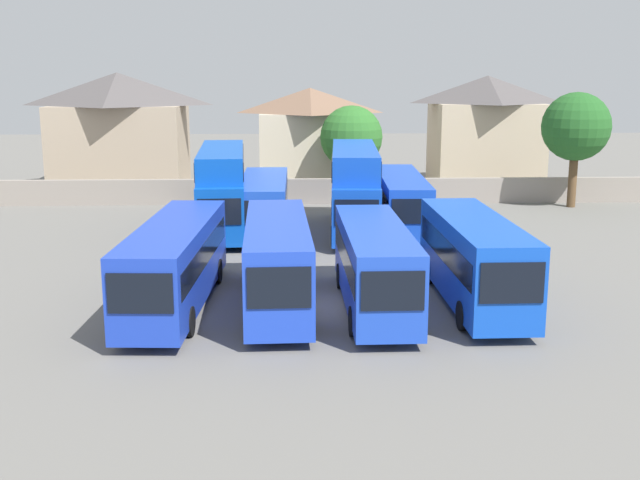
% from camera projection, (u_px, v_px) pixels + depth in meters
% --- Properties ---
extents(ground, '(140.00, 140.00, 0.00)m').
position_uv_depth(ground, '(311.00, 222.00, 49.03)').
color(ground, slate).
extents(depot_boundary_wall, '(56.00, 0.50, 1.80)m').
position_uv_depth(depot_boundary_wall, '(309.00, 191.00, 55.69)').
color(depot_boundary_wall, gray).
rests_on(depot_boundary_wall, ground).
extents(bus_1, '(3.07, 11.77, 3.40)m').
position_uv_depth(bus_1, '(175.00, 260.00, 31.17)').
color(bus_1, blue).
rests_on(bus_1, ground).
extents(bus_2, '(2.77, 10.78, 3.52)m').
position_uv_depth(bus_2, '(277.00, 259.00, 31.09)').
color(bus_2, blue).
rests_on(bus_2, ground).
extents(bus_3, '(2.62, 10.27, 3.38)m').
position_uv_depth(bus_3, '(375.00, 263.00, 30.79)').
color(bus_3, blue).
rests_on(bus_3, ground).
extents(bus_4, '(2.72, 10.48, 3.55)m').
position_uv_depth(bus_4, '(474.00, 256.00, 31.48)').
color(bus_4, blue).
rests_on(bus_4, ground).
extents(bus_5, '(3.25, 12.12, 4.90)m').
position_uv_depth(bus_5, '(222.00, 185.00, 45.78)').
color(bus_5, blue).
rests_on(bus_5, ground).
extents(bus_6, '(2.74, 10.46, 3.26)m').
position_uv_depth(bus_6, '(264.00, 202.00, 45.36)').
color(bus_6, blue).
rests_on(bus_6, ground).
extents(bus_7, '(3.24, 11.89, 4.99)m').
position_uv_depth(bus_7, '(354.00, 185.00, 45.47)').
color(bus_7, blue).
rests_on(bus_7, ground).
extents(bus_8, '(2.89, 11.49, 3.29)m').
position_uv_depth(bus_8, '(401.00, 199.00, 46.21)').
color(bus_8, blue).
rests_on(bus_8, ground).
extents(house_terrace_left, '(10.76, 7.67, 9.21)m').
position_uv_depth(house_terrace_left, '(120.00, 130.00, 62.59)').
color(house_terrace_left, tan).
rests_on(house_terrace_left, ground).
extents(house_terrace_centre, '(8.28, 6.39, 8.02)m').
position_uv_depth(house_terrace_centre, '(310.00, 138.00, 62.27)').
color(house_terrace_centre, beige).
rests_on(house_terrace_centre, ground).
extents(house_terrace_right, '(8.95, 6.83, 8.96)m').
position_uv_depth(house_terrace_right, '(486.00, 130.00, 63.51)').
color(house_terrace_right, '#C6B293').
rests_on(house_terrace_right, ground).
extents(tree_left_of_lot, '(4.62, 4.62, 6.87)m').
position_uv_depth(tree_left_of_lot, '(351.00, 137.00, 57.47)').
color(tree_left_of_lot, brown).
rests_on(tree_left_of_lot, ground).
extents(tree_behind_wall, '(4.70, 4.70, 7.94)m').
position_uv_depth(tree_behind_wall, '(576.00, 127.00, 53.40)').
color(tree_behind_wall, brown).
rests_on(tree_behind_wall, ground).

